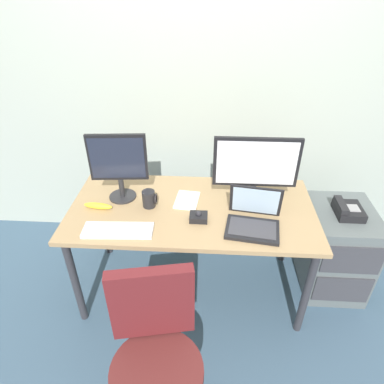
{
  "coord_description": "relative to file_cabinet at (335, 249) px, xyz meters",
  "views": [
    {
      "loc": [
        0.11,
        -1.76,
        2.03
      ],
      "look_at": [
        0.0,
        0.0,
        0.86
      ],
      "focal_mm": 31.58,
      "sensor_mm": 36.0,
      "label": 1
    }
  ],
  "objects": [
    {
      "name": "back_wall",
      "position": [
        -1.04,
        0.63,
        1.07
      ],
      "size": [
        6.0,
        0.1,
        2.8
      ],
      "primitive_type": "cube",
      "color": "#A2ADA1",
      "rests_on": "ground"
    },
    {
      "name": "office_chair",
      "position": [
        -1.16,
        -0.98,
        0.08
      ],
      "size": [
        0.52,
        0.52,
        0.92
      ],
      "color": "black",
      "rests_on": "ground"
    },
    {
      "name": "desk_phone",
      "position": [
        -0.01,
        -0.02,
        0.36
      ],
      "size": [
        0.17,
        0.2,
        0.09
      ],
      "color": "black",
      "rests_on": "file_cabinet"
    },
    {
      "name": "laptop",
      "position": [
        -0.66,
        -0.28,
        0.46
      ],
      "size": [
        0.35,
        0.31,
        0.24
      ],
      "color": "black",
      "rests_on": "desk"
    },
    {
      "name": "monitor_side",
      "position": [
        -1.51,
        -0.02,
        0.67
      ],
      "size": [
        0.37,
        0.18,
        0.46
      ],
      "color": "#262628",
      "rests_on": "desk"
    },
    {
      "name": "desk",
      "position": [
        -1.04,
        -0.11,
        0.33
      ],
      "size": [
        1.58,
        0.78,
        0.74
      ],
      "color": "#9E8057",
      "rests_on": "ground"
    },
    {
      "name": "paper_notepad",
      "position": [
        -1.08,
        -0.04,
        0.41
      ],
      "size": [
        0.17,
        0.22,
        0.01
      ],
      "primitive_type": "cube",
      "rotation": [
        0.0,
        0.0,
        -0.11
      ],
      "color": "white",
      "rests_on": "desk"
    },
    {
      "name": "trackball_mouse",
      "position": [
        -0.99,
        -0.24,
        0.43
      ],
      "size": [
        0.11,
        0.09,
        0.07
      ],
      "color": "black",
      "rests_on": "desk"
    },
    {
      "name": "monitor_main",
      "position": [
        -0.64,
        -0.01,
        0.67
      ],
      "size": [
        0.53,
        0.18,
        0.45
      ],
      "color": "#262628",
      "rests_on": "desk"
    },
    {
      "name": "file_cabinet",
      "position": [
        0.0,
        0.0,
        0.0
      ],
      "size": [
        0.42,
        0.53,
        0.66
      ],
      "color": "#535B5C",
      "rests_on": "ground"
    },
    {
      "name": "ground_plane",
      "position": [
        -1.04,
        -0.11,
        -0.33
      ],
      "size": [
        8.0,
        8.0,
        0.0
      ],
      "primitive_type": "plane",
      "color": "#395267"
    },
    {
      "name": "keyboard",
      "position": [
        -1.46,
        -0.38,
        0.42
      ],
      "size": [
        0.42,
        0.15,
        0.03
      ],
      "color": "silver",
      "rests_on": "desk"
    },
    {
      "name": "coffee_mug",
      "position": [
        -1.31,
        -0.12,
        0.46
      ],
      "size": [
        0.09,
        0.08,
        0.11
      ],
      "color": "black",
      "rests_on": "desk"
    },
    {
      "name": "banana",
      "position": [
        -1.64,
        -0.16,
        0.43
      ],
      "size": [
        0.19,
        0.06,
        0.04
      ],
      "primitive_type": "ellipsoid",
      "rotation": [
        0.0,
        0.0,
        3.04
      ],
      "color": "yellow",
      "rests_on": "desk"
    }
  ]
}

